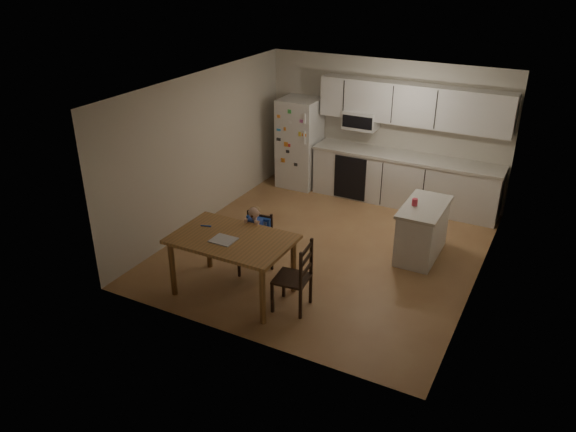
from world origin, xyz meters
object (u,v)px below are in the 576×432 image
at_px(refrigerator, 300,143).
at_px(chair_side, 299,273).
at_px(red_cup, 415,202).
at_px(chair_booster, 256,233).
at_px(kitchen_island, 422,230).
at_px(dining_table, 232,245).

bearing_deg(refrigerator, chair_side, -63.41).
xyz_separation_m(red_cup, chair_booster, (-1.80, -1.50, -0.25)).
bearing_deg(kitchen_island, dining_table, -131.61).
height_order(refrigerator, chair_side, refrigerator).
relative_size(kitchen_island, red_cup, 10.65).
bearing_deg(chair_side, kitchen_island, 148.90).
height_order(red_cup, dining_table, red_cup).
height_order(dining_table, chair_booster, chair_booster).
bearing_deg(chair_side, dining_table, -92.40).
bearing_deg(chair_side, refrigerator, -159.45).
relative_size(kitchen_island, chair_side, 1.17).
height_order(kitchen_island, chair_side, chair_side).
distance_m(refrigerator, chair_booster, 3.39).
xyz_separation_m(refrigerator, chair_booster, (0.95, -3.25, -0.22)).
xyz_separation_m(kitchen_island, dining_table, (-1.94, -2.18, 0.31)).
xyz_separation_m(refrigerator, dining_table, (0.96, -3.86, -0.13)).
xyz_separation_m(kitchen_island, chair_side, (-0.99, -2.12, 0.12)).
distance_m(kitchen_island, chair_booster, 2.50).
distance_m(dining_table, chair_side, 0.96).
height_order(chair_booster, chair_side, chair_booster).
bearing_deg(chair_side, chair_booster, -126.29).
xyz_separation_m(refrigerator, red_cup, (2.76, -1.75, 0.03)).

